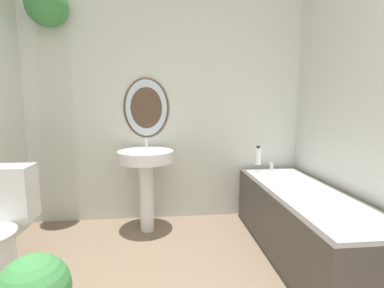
{
  "coord_description": "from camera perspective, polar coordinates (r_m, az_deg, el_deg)",
  "views": [
    {
      "loc": [
        -0.05,
        -0.34,
        1.22
      ],
      "look_at": [
        0.15,
        1.58,
        0.94
      ],
      "focal_mm": 26.0,
      "sensor_mm": 36.0,
      "label": 1
    }
  ],
  "objects": [
    {
      "name": "wall_back",
      "position": [
        2.91,
        -7.54,
        9.81
      ],
      "size": [
        2.93,
        0.37,
        2.4
      ],
      "color": "silver",
      "rests_on": "ground_plane"
    },
    {
      "name": "pedestal_sink",
      "position": [
        2.67,
        -9.41,
        -5.01
      ],
      "size": [
        0.52,
        0.52,
        0.88
      ],
      "color": "white",
      "rests_on": "ground_plane"
    },
    {
      "name": "bathtub",
      "position": [
        2.49,
        22.22,
        -14.65
      ],
      "size": [
        0.62,
        1.67,
        0.6
      ],
      "color": "#4C4742",
      "rests_on": "ground_plane"
    },
    {
      "name": "shampoo_bottle",
      "position": [
        2.93,
        13.38,
        -2.39
      ],
      "size": [
        0.07,
        0.07,
        0.19
      ],
      "color": "white",
      "rests_on": "bathtub"
    }
  ]
}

